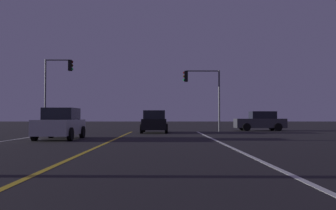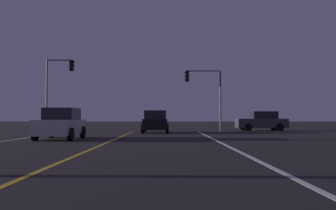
% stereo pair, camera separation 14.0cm
% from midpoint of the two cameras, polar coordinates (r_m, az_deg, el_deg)
% --- Properties ---
extents(lane_edge_right, '(0.16, 36.41, 0.01)m').
position_cam_midpoint_polar(lane_edge_right, '(12.27, 11.97, -7.44)').
color(lane_edge_right, silver).
rests_on(lane_edge_right, ground).
extents(lane_center_divider, '(0.16, 36.41, 0.01)m').
position_cam_midpoint_polar(lane_center_divider, '(12.32, -13.37, -7.41)').
color(lane_center_divider, gold).
rests_on(lane_center_divider, ground).
extents(car_ahead_far, '(2.02, 4.30, 1.70)m').
position_cam_midpoint_polar(car_ahead_far, '(28.35, -1.92, -2.64)').
color(car_ahead_far, black).
rests_on(car_ahead_far, ground).
extents(car_oncoming, '(2.02, 4.30, 1.70)m').
position_cam_midpoint_polar(car_oncoming, '(20.93, -16.12, -2.84)').
color(car_oncoming, black).
rests_on(car_oncoming, ground).
extents(car_crossing_side, '(4.30, 2.02, 1.70)m').
position_cam_midpoint_polar(car_crossing_side, '(33.41, 14.26, -2.47)').
color(car_crossing_side, black).
rests_on(car_crossing_side, ground).
extents(traffic_light_near_right, '(3.08, 0.36, 5.10)m').
position_cam_midpoint_polar(traffic_light_near_right, '(30.89, 5.36, 2.97)').
color(traffic_light_near_right, '#4C4C51').
rests_on(traffic_light_near_right, ground).
extents(traffic_light_near_left, '(2.38, 0.36, 6.00)m').
position_cam_midpoint_polar(traffic_light_near_left, '(32.09, -16.45, 3.87)').
color(traffic_light_near_left, '#4C4C51').
rests_on(traffic_light_near_left, ground).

